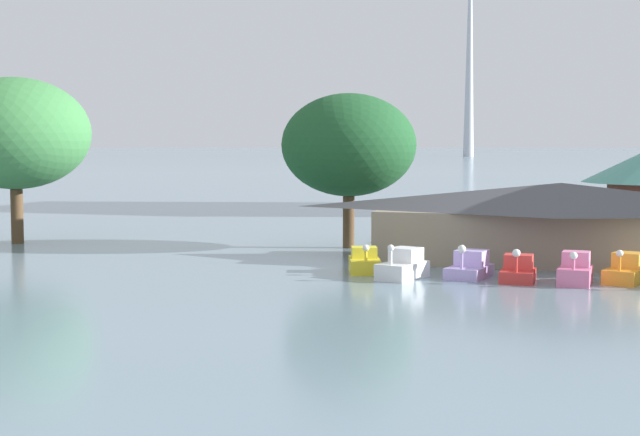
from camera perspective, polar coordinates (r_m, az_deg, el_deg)
pedal_boat_yellow at (r=47.40m, az=2.68°, el=-2.68°), size 2.15×2.84×1.52m
pedal_boat_white at (r=45.48m, az=5.01°, el=-2.91°), size 2.30×3.10×1.73m
pedal_boat_lavender at (r=46.26m, az=8.98°, el=-2.90°), size 2.15×3.10×1.69m
pedal_boat_red at (r=45.32m, az=11.80°, el=-3.12°), size 1.55×2.36×1.63m
pedal_boat_pink at (r=45.04m, az=15.07°, el=-3.11°), size 1.58×2.47×1.60m
pedal_boat_orange at (r=46.21m, az=17.93°, el=-3.04°), size 2.25×3.02×1.64m
boathouse at (r=52.07m, az=14.25°, el=-0.20°), size 20.80×7.04×4.34m
shoreline_tree_tall_left at (r=63.64m, az=-17.84°, el=4.85°), size 9.53×9.53×10.61m
shoreline_tree_mid at (r=58.08m, az=1.74°, el=4.39°), size 8.24×8.24×9.46m
distant_broadcast_tower at (r=426.89m, az=8.99°, el=11.77°), size 7.69×7.69×138.99m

